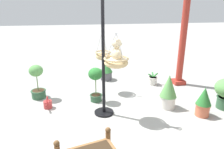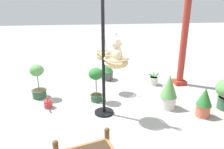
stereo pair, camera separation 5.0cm
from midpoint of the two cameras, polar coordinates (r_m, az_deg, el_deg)
name	(u,v)px [view 1 (the left image)]	position (r m, az deg, el deg)	size (l,w,h in m)	color
ground_plane	(109,117)	(4.82, -1.01, -11.35)	(40.00, 40.00, 0.00)	#9E9E99
display_pole_central	(104,80)	(4.63, -2.58, -1.49)	(0.44, 0.44, 2.57)	black
hanging_basket_with_teddy	(116,62)	(4.39, 0.81, 3.35)	(0.52, 0.52, 0.72)	tan
teddy_bear	(117,52)	(4.34, 1.13, 6.13)	(0.34, 0.31, 0.50)	beige
hanging_basket_left_high	(103,55)	(5.81, -2.65, 5.16)	(0.43, 0.43, 0.81)	tan
greenhouse_pillar_left	(183,36)	(6.60, 18.37, 9.73)	(0.37, 0.37, 3.06)	#9E2D23
potted_plant_flowering_red	(96,82)	(5.35, -4.68, -1.90)	(0.36, 0.36, 0.89)	#2D5638
potted_plant_tall_leafy	(153,80)	(6.66, 10.67, -1.35)	(0.39, 0.37, 0.38)	beige
potted_plant_bushy_green	(106,71)	(6.90, -1.78, 1.06)	(0.41, 0.41, 0.60)	#4C4C51
potted_plant_conical_shrub	(204,101)	(5.12, 23.12, -6.67)	(0.34, 0.34, 0.68)	#BC6042
potted_plant_trailing_ivy	(168,91)	(5.21, 14.62, -4.36)	(0.40, 0.40, 0.83)	beige
potted_plant_broad_leaf	(37,82)	(5.87, -19.65, -1.83)	(0.39, 0.39, 0.91)	#2D5638
watering_can	(48,104)	(5.38, -17.13, -7.60)	(0.35, 0.20, 0.30)	#B23333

